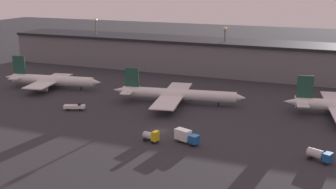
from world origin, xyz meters
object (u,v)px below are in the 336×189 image
airplane_0 (52,80)px  service_vehicle_3 (319,155)px  airplane_1 (177,95)px  service_vehicle_0 (151,136)px  service_vehicle_1 (75,107)px  service_vehicle_2 (186,136)px

airplane_0 → service_vehicle_3: (102.58, -34.52, -1.67)m
airplane_0 → airplane_1: 53.77m
service_vehicle_0 → service_vehicle_3: 42.38m
airplane_0 → service_vehicle_0: 71.32m
service_vehicle_1 → service_vehicle_2: size_ratio=0.97×
airplane_0 → airplane_1: size_ratio=0.88×
airplane_1 → airplane_0: bearing=169.3°
airplane_0 → service_vehicle_0: size_ratio=8.66×
service_vehicle_2 → service_vehicle_1: bearing=-177.4°
service_vehicle_1 → service_vehicle_3: 78.65m
service_vehicle_0 → service_vehicle_2: 9.27m
airplane_0 → service_vehicle_3: airplane_0 is taller
service_vehicle_1 → service_vehicle_3: size_ratio=1.16×
service_vehicle_0 → service_vehicle_3: bearing=20.7°
airplane_1 → service_vehicle_0: (6.59, -36.76, -1.56)m
service_vehicle_0 → service_vehicle_3: (42.23, 3.45, -0.00)m
service_vehicle_0 → service_vehicle_3: size_ratio=0.77×
service_vehicle_0 → service_vehicle_1: service_vehicle_0 is taller
service_vehicle_3 → service_vehicle_2: bearing=-156.4°
service_vehicle_3 → airplane_0: bearing=-176.3°
service_vehicle_0 → service_vehicle_1: size_ratio=0.67×
airplane_0 → service_vehicle_1: 32.98m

